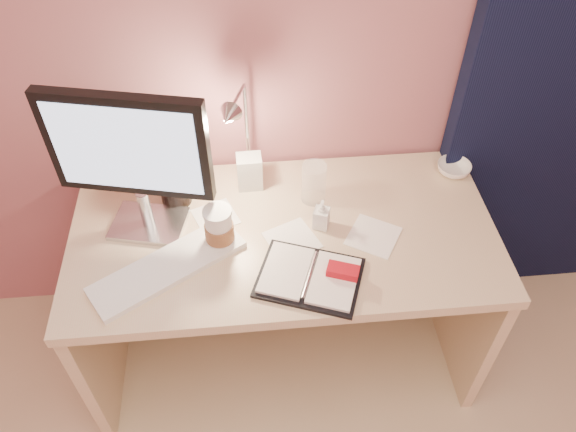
{
  "coord_description": "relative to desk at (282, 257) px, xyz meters",
  "views": [
    {
      "loc": [
        -0.1,
        0.14,
        2.09
      ],
      "look_at": [
        0.01,
        1.33,
        0.85
      ],
      "focal_mm": 35.0,
      "sensor_mm": 36.0,
      "label": 1
    }
  ],
  "objects": [
    {
      "name": "room",
      "position": [
        0.95,
        0.24,
        0.63
      ],
      "size": [
        3.5,
        3.5,
        3.5
      ],
      "color": "#C6B28E",
      "rests_on": "ground"
    },
    {
      "name": "desk",
      "position": [
        0.0,
        0.0,
        0.0
      ],
      "size": [
        1.4,
        0.7,
        0.73
      ],
      "color": "beige",
      "rests_on": "ground"
    },
    {
      "name": "monitor",
      "position": [
        -0.44,
        -0.01,
        0.53
      ],
      "size": [
        0.48,
        0.22,
        0.52
      ],
      "rotation": [
        0.0,
        0.0,
        -0.23
      ],
      "color": "silver",
      "rests_on": "desk"
    },
    {
      "name": "keyboard",
      "position": [
        -0.37,
        -0.2,
        0.24
      ],
      "size": [
        0.49,
        0.38,
        0.02
      ],
      "primitive_type": "cube",
      "rotation": [
        0.0,
        0.0,
        0.56
      ],
      "color": "white",
      "rests_on": "desk"
    },
    {
      "name": "planner",
      "position": [
        0.07,
        -0.28,
        0.24
      ],
      "size": [
        0.37,
        0.32,
        0.05
      ],
      "rotation": [
        0.0,
        0.0,
        -0.36
      ],
      "color": "black",
      "rests_on": "desk"
    },
    {
      "name": "paper_a",
      "position": [
        0.02,
        -0.12,
        0.23
      ],
      "size": [
        0.2,
        0.2,
        0.0
      ],
      "primitive_type": "cube",
      "rotation": [
        0.0,
        0.0,
        0.41
      ],
      "color": "white",
      "rests_on": "desk"
    },
    {
      "name": "paper_b",
      "position": [
        0.29,
        -0.13,
        0.23
      ],
      "size": [
        0.21,
        0.21,
        0.0
      ],
      "primitive_type": "cube",
      "rotation": [
        0.0,
        0.0,
        -0.55
      ],
      "color": "white",
      "rests_on": "desk"
    },
    {
      "name": "paper_c",
      "position": [
        -0.22,
        0.01,
        0.23
      ],
      "size": [
        0.17,
        0.17,
        0.0
      ],
      "primitive_type": "cube",
      "rotation": [
        0.0,
        0.0,
        0.38
      ],
      "color": "white",
      "rests_on": "desk"
    },
    {
      "name": "coffee_cup",
      "position": [
        -0.21,
        -0.11,
        0.3
      ],
      "size": [
        0.09,
        0.09,
        0.15
      ],
      "color": "silver",
      "rests_on": "desk"
    },
    {
      "name": "clear_cup",
      "position": [
        0.12,
        0.07,
        0.3
      ],
      "size": [
        0.08,
        0.08,
        0.15
      ],
      "primitive_type": "cylinder",
      "color": "white",
      "rests_on": "desk"
    },
    {
      "name": "bowl",
      "position": [
        0.64,
        0.16,
        0.24
      ],
      "size": [
        0.14,
        0.14,
        0.04
      ],
      "primitive_type": "imported",
      "rotation": [
        0.0,
        0.0,
        -0.17
      ],
      "color": "white",
      "rests_on": "desk"
    },
    {
      "name": "lotion_bottle",
      "position": [
        0.12,
        -0.06,
        0.28
      ],
      "size": [
        0.06,
        0.06,
        0.11
      ],
      "primitive_type": "imported",
      "rotation": [
        0.0,
        0.0,
        -0.36
      ],
      "color": "silver",
      "rests_on": "desk"
    },
    {
      "name": "dark_jar",
      "position": [
        -0.35,
        0.1,
        0.3
      ],
      "size": [
        0.1,
        0.1,
        0.14
      ],
      "primitive_type": "cylinder",
      "color": "black",
      "rests_on": "desk"
    },
    {
      "name": "product_box",
      "position": [
        -0.1,
        0.16,
        0.29
      ],
      "size": [
        0.09,
        0.07,
        0.13
      ],
      "primitive_type": "cube",
      "rotation": [
        0.0,
        0.0,
        0.02
      ],
      "color": "silver",
      "rests_on": "desk"
    },
    {
      "name": "desk_lamp",
      "position": [
        -0.06,
        0.14,
        0.47
      ],
      "size": [
        0.14,
        0.24,
        0.39
      ],
      "rotation": [
        0.0,
        0.0,
        -0.34
      ],
      "color": "silver",
      "rests_on": "desk"
    }
  ]
}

